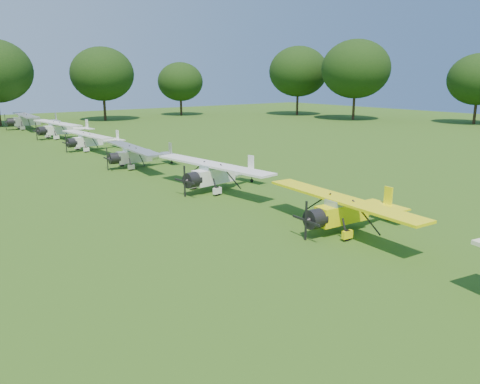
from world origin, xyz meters
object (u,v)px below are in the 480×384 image
Objects in this scene: aircraft_3 at (219,172)px; aircraft_4 at (139,154)px; aircraft_6 at (62,128)px; aircraft_5 at (92,139)px; aircraft_7 at (31,120)px; aircraft_2 at (349,209)px.

aircraft_3 is 1.08× the size of aircraft_4.
aircraft_4 is at bearing -98.42° from aircraft_6.
aircraft_5 is at bearing 92.91° from aircraft_4.
aircraft_6 is 0.94× the size of aircraft_7.
aircraft_7 is (0.14, 36.25, 0.25)m from aircraft_4.
aircraft_3 is 0.94× the size of aircraft_6.
aircraft_2 is 1.01× the size of aircraft_4.
aircraft_7 reaches higher than aircraft_5.
aircraft_7 is (-0.47, 13.13, 0.09)m from aircraft_6.
aircraft_2 is 57.73m from aircraft_7.
aircraft_6 reaches higher than aircraft_3.
aircraft_6 reaches higher than aircraft_2.
aircraft_6 is (0.61, 23.12, 0.16)m from aircraft_4.
aircraft_4 is (-0.81, 10.59, -0.08)m from aircraft_3.
aircraft_3 is at bearing -92.79° from aircraft_5.
aircraft_6 is at bearing 82.82° from aircraft_3.
aircraft_5 is 0.88× the size of aircraft_6.
aircraft_4 is 0.87× the size of aircraft_6.
aircraft_3 is 33.72m from aircraft_6.
aircraft_4 is at bearing -95.27° from aircraft_5.
aircraft_2 is at bearing -83.52° from aircraft_4.
aircraft_4 is 11.55m from aircraft_5.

